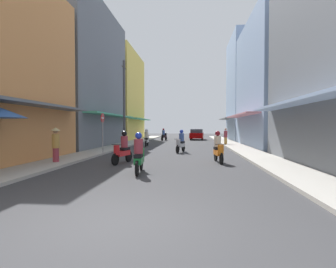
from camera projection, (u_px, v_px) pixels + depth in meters
ground_plane at (176, 148)px, 21.31m from camera, size 90.93×90.93×0.00m
sidewalk_left at (114, 147)px, 21.80m from camera, size 1.91×49.33×0.12m
sidewalk_right at (240, 148)px, 20.81m from camera, size 1.91×49.33×0.12m
building_left_mid at (76, 78)px, 23.34m from camera, size 7.05×12.08×12.40m
building_left_far at (116, 97)px, 35.44m from camera, size 7.05×10.76×11.76m
building_right_mid at (282, 84)px, 22.71m from camera, size 7.05×11.32×11.14m
building_right_far at (254, 89)px, 32.75m from camera, size 7.05×8.27×13.10m
motorbike_green at (139, 155)px, 9.94m from camera, size 0.55×1.81×1.58m
motorbike_black at (164, 135)px, 33.16m from camera, size 0.72×1.75×1.58m
motorbike_red at (123, 149)px, 12.54m from camera, size 0.68×1.77×1.58m
motorbike_orange at (218, 149)px, 12.80m from camera, size 0.55×1.81×1.58m
motorbike_white at (147, 139)px, 23.43m from camera, size 0.55×1.81×1.58m
motorbike_silver at (181, 142)px, 17.88m from camera, size 0.69×1.76×1.58m
parked_car at (197, 134)px, 35.27m from camera, size 2.05×4.21×1.45m
pedestrian_foreground at (226, 137)px, 24.94m from camera, size 0.34×0.34×1.64m
pedestrian_midway at (56, 144)px, 12.23m from camera, size 0.44×0.44×1.76m
utility_pole at (124, 103)px, 22.29m from camera, size 0.20×1.20×7.47m
street_sign_no_entry at (103, 128)px, 16.69m from camera, size 0.07×0.60×2.65m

